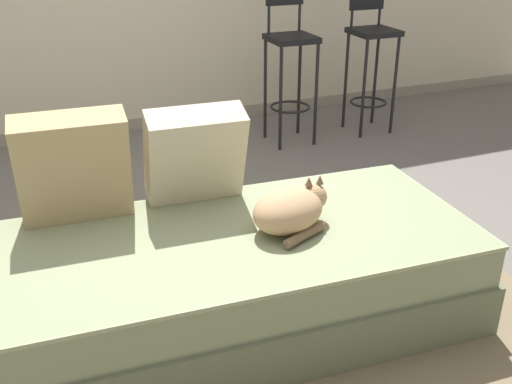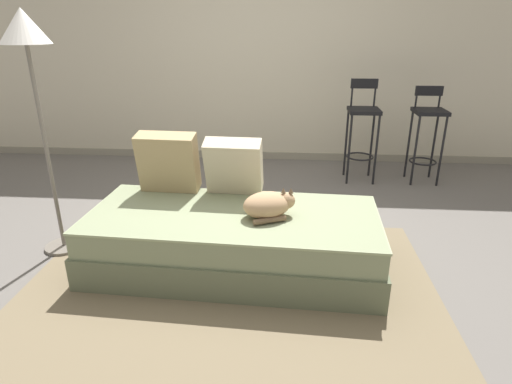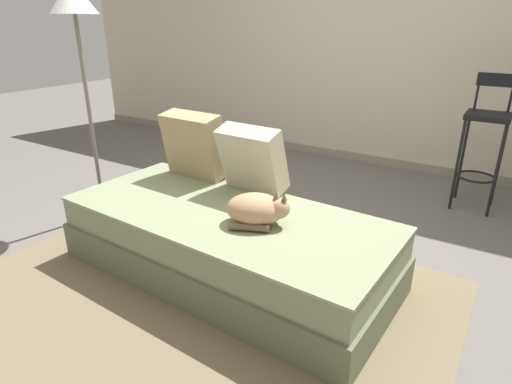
# 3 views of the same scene
# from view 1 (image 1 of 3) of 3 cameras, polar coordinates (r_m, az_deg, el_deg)

# --- Properties ---
(ground_plane) EXTENTS (16.00, 16.00, 0.00)m
(ground_plane) POSITION_cam_1_polar(r_m,az_deg,el_deg) (2.92, -4.99, -7.67)
(ground_plane) COLOR #66605B
(ground_plane) RESTS_ON ground
(wall_baseboard_trim) EXTENTS (8.00, 0.02, 0.09)m
(wall_baseboard_trim) POSITION_cam_1_polar(r_m,az_deg,el_deg) (4.85, -12.86, 6.15)
(wall_baseboard_trim) COLOR gray
(wall_baseboard_trim) RESTS_ON ground
(area_rug) EXTENTS (2.70, 1.99, 0.01)m
(area_rug) POSITION_cam_1_polar(r_m,az_deg,el_deg) (2.39, 0.27, -16.13)
(area_rug) COLOR #75664C
(area_rug) RESTS_ON ground
(couch) EXTENTS (2.04, 1.00, 0.42)m
(couch) POSITION_cam_1_polar(r_m,az_deg,el_deg) (2.48, -2.37, -8.25)
(couch) COLOR #636B50
(couch) RESTS_ON ground
(throw_pillow_corner) EXTENTS (0.45, 0.25, 0.46)m
(throw_pillow_corner) POSITION_cam_1_polar(r_m,az_deg,el_deg) (2.52, -16.99, 2.29)
(throw_pillow_corner) COLOR tan
(throw_pillow_corner) RESTS_ON couch
(throw_pillow_middle) EXTENTS (0.43, 0.29, 0.44)m
(throw_pillow_middle) POSITION_cam_1_polar(r_m,az_deg,el_deg) (2.58, -5.85, 3.57)
(throw_pillow_middle) COLOR beige
(throw_pillow_middle) RESTS_ON couch
(cat) EXTENTS (0.39, 0.35, 0.20)m
(cat) POSITION_cam_1_polar(r_m,az_deg,el_deg) (2.39, 3.33, -1.66)
(cat) COLOR tan
(cat) RESTS_ON couch
(bar_stool_near_window) EXTENTS (0.32, 0.32, 1.07)m
(bar_stool_near_window) POSITION_cam_1_polar(r_m,az_deg,el_deg) (4.39, 3.27, 12.58)
(bar_stool_near_window) COLOR black
(bar_stool_near_window) RESTS_ON ground
(bar_stool_by_doorway) EXTENTS (0.32, 0.32, 1.01)m
(bar_stool_by_doorway) POSITION_cam_1_polar(r_m,az_deg,el_deg) (4.72, 10.91, 12.91)
(bar_stool_by_doorway) COLOR black
(bar_stool_by_doorway) RESTS_ON ground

